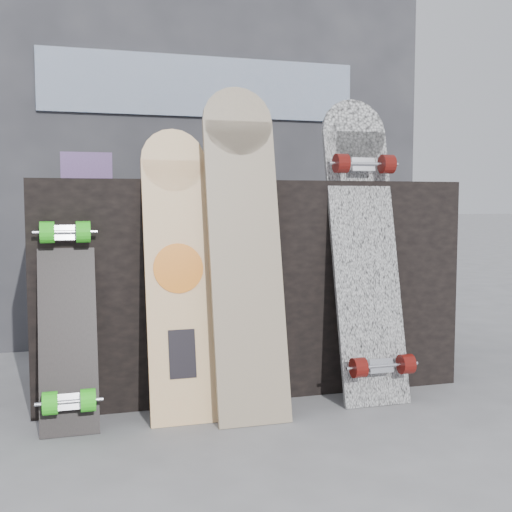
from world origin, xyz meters
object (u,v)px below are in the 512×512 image
object	(u,v)px
vendor_table	(241,282)
longboard_celtic	(245,240)
skateboard_dark	(67,301)
longboard_cascadia	(365,242)
longboard_geisha	(178,264)

from	to	relation	value
vendor_table	longboard_celtic	bearing A→B (deg)	-103.27
vendor_table	skateboard_dark	xyz separation A→B (m)	(-0.68, -0.37, 0.00)
longboard_cascadia	vendor_table	bearing A→B (deg)	136.93
longboard_cascadia	skateboard_dark	world-z (taller)	longboard_cascadia
longboard_cascadia	skateboard_dark	bearing A→B (deg)	-179.13
longboard_geisha	skateboard_dark	bearing A→B (deg)	179.87
vendor_table	skateboard_dark	bearing A→B (deg)	-151.46
longboard_geisha	skateboard_dark	distance (m)	0.37
longboard_geisha	longboard_celtic	distance (m)	0.24
vendor_table	longboard_cascadia	bearing A→B (deg)	-43.07
longboard_geisha	skateboard_dark	world-z (taller)	longboard_geisha
longboard_cascadia	longboard_celtic	bearing A→B (deg)	-172.82
longboard_geisha	longboard_celtic	xyz separation A→B (m)	(0.22, -0.04, 0.08)
skateboard_dark	longboard_geisha	bearing A→B (deg)	-0.13
longboard_geisha	longboard_celtic	world-z (taller)	longboard_celtic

